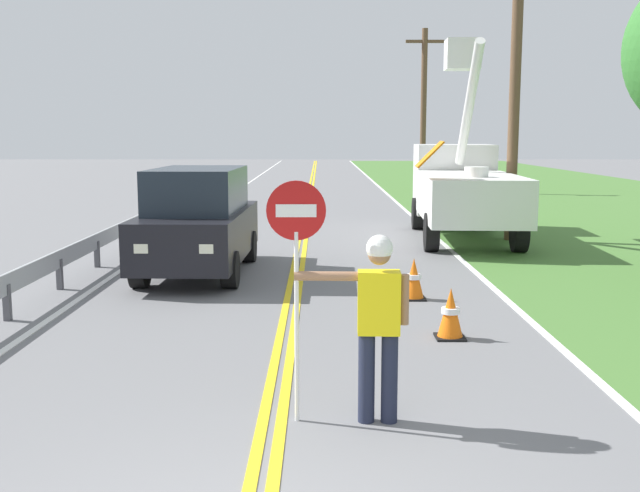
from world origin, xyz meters
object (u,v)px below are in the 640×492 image
(traffic_cone_lead, at_px, (454,314))
(traffic_cone_mid, at_px, (417,280))
(flagger_worker, at_px, (381,316))
(utility_bucket_truck, at_px, (466,185))
(utility_pole_near, at_px, (519,82))
(utility_pole_mid, at_px, (427,107))
(oncoming_suv_nearest, at_px, (202,221))
(stop_sign_paddle, at_px, (300,247))

(traffic_cone_lead, relative_size, traffic_cone_mid, 1.00)
(flagger_worker, distance_m, traffic_cone_mid, 5.61)
(utility_bucket_truck, bearing_deg, traffic_cone_mid, -106.05)
(utility_bucket_truck, distance_m, utility_pole_near, 2.98)
(flagger_worker, relative_size, traffic_cone_mid, 2.61)
(flagger_worker, xyz_separation_m, utility_pole_mid, (4.39, 29.51, 2.98))
(traffic_cone_lead, bearing_deg, oncoming_suv_nearest, 130.95)
(utility_pole_near, bearing_deg, oncoming_suv_nearest, -146.65)
(utility_pole_mid, bearing_deg, flagger_worker, -98.47)
(flagger_worker, xyz_separation_m, utility_pole_near, (4.45, 12.70, 3.04))
(utility_pole_near, relative_size, traffic_cone_lead, 11.16)
(stop_sign_paddle, relative_size, utility_pole_near, 0.30)
(utility_pole_near, bearing_deg, stop_sign_paddle, -112.39)
(oncoming_suv_nearest, bearing_deg, traffic_cone_mid, -30.60)
(flagger_worker, xyz_separation_m, traffic_cone_lead, (1.23, 3.01, -0.71))
(flagger_worker, xyz_separation_m, traffic_cone_mid, (1.03, 5.47, -0.71))
(utility_pole_near, bearing_deg, traffic_cone_lead, -108.40)
(flagger_worker, height_order, traffic_cone_mid, flagger_worker)
(stop_sign_paddle, height_order, utility_pole_near, utility_pole_near)
(utility_bucket_truck, height_order, traffic_cone_lead, utility_bucket_truck)
(stop_sign_paddle, height_order, traffic_cone_mid, stop_sign_paddle)
(utility_bucket_truck, bearing_deg, utility_pole_near, -23.62)
(flagger_worker, distance_m, stop_sign_paddle, 1.02)
(oncoming_suv_nearest, bearing_deg, stop_sign_paddle, -74.38)
(oncoming_suv_nearest, distance_m, utility_pole_near, 9.36)
(oncoming_suv_nearest, xyz_separation_m, traffic_cone_mid, (3.98, -2.35, -0.72))
(utility_pole_mid, bearing_deg, utility_bucket_truck, -93.99)
(stop_sign_paddle, xyz_separation_m, oncoming_suv_nearest, (-2.18, 7.80, -0.65))
(utility_bucket_truck, distance_m, utility_pole_mid, 16.54)
(utility_bucket_truck, bearing_deg, traffic_cone_lead, -101.26)
(oncoming_suv_nearest, bearing_deg, utility_pole_near, 33.35)
(utility_bucket_truck, xyz_separation_m, traffic_cone_lead, (-2.03, -10.20, -1.07))
(stop_sign_paddle, relative_size, traffic_cone_mid, 3.33)
(stop_sign_paddle, relative_size, utility_bucket_truck, 0.34)
(traffic_cone_lead, bearing_deg, utility_bucket_truck, 78.74)
(oncoming_suv_nearest, bearing_deg, utility_pole_mid, 71.29)
(oncoming_suv_nearest, distance_m, utility_pole_mid, 23.08)
(utility_bucket_truck, xyz_separation_m, oncoming_suv_nearest, (-6.21, -5.39, -0.35))
(utility_bucket_truck, height_order, oncoming_suv_nearest, utility_bucket_truck)
(traffic_cone_lead, height_order, traffic_cone_mid, same)
(flagger_worker, height_order, stop_sign_paddle, stop_sign_paddle)
(oncoming_suv_nearest, bearing_deg, flagger_worker, -69.35)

